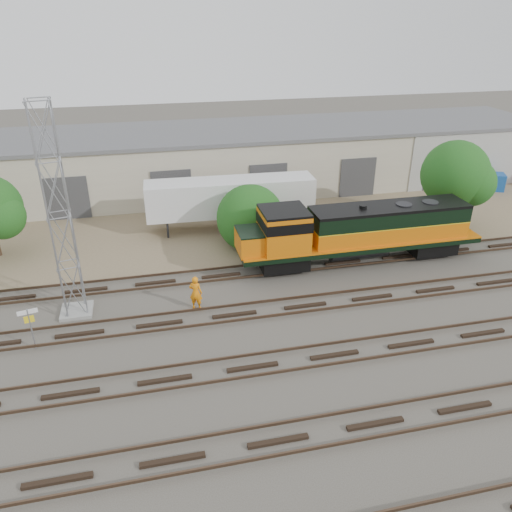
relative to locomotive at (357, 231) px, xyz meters
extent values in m
plane|color=#47423A|center=(-4.76, -6.00, -2.21)|extent=(140.00, 140.00, 0.00)
cube|color=#726047|center=(-4.76, 9.00, -2.20)|extent=(80.00, 16.00, 0.02)
cube|color=#4C3828|center=(-4.76, -17.25, -2.00)|extent=(80.00, 0.08, 0.14)
cube|color=black|center=(-4.76, -13.50, -2.14)|extent=(80.00, 2.40, 0.14)
cube|color=#4C3828|center=(-4.76, -14.25, -2.00)|extent=(80.00, 0.08, 0.14)
cube|color=#4C3828|center=(-4.76, -12.75, -2.00)|extent=(80.00, 0.08, 0.14)
cube|color=black|center=(-4.76, -9.00, -2.14)|extent=(80.00, 2.40, 0.14)
cube|color=#4C3828|center=(-4.76, -9.75, -2.00)|extent=(80.00, 0.08, 0.14)
cube|color=#4C3828|center=(-4.76, -8.25, -2.00)|extent=(80.00, 0.08, 0.14)
cube|color=black|center=(-4.76, -4.50, -2.14)|extent=(80.00, 2.40, 0.14)
cube|color=#4C3828|center=(-4.76, -5.25, -2.00)|extent=(80.00, 0.08, 0.14)
cube|color=#4C3828|center=(-4.76, -3.75, -2.00)|extent=(80.00, 0.08, 0.14)
cube|color=black|center=(-4.76, 0.00, -2.14)|extent=(80.00, 2.40, 0.14)
cube|color=#4C3828|center=(-4.76, -0.75, -2.00)|extent=(80.00, 0.08, 0.14)
cube|color=#4C3828|center=(-4.76, 0.75, -2.00)|extent=(80.00, 0.08, 0.14)
cube|color=#BDB79E|center=(-4.76, 17.00, 0.29)|extent=(58.00, 10.00, 5.00)
cube|color=#59595B|center=(-4.76, 17.00, 2.94)|extent=(58.40, 10.40, 0.30)
cube|color=#999993|center=(17.24, 11.95, 0.29)|extent=(14.00, 0.10, 5.00)
cube|color=#333335|center=(-18.76, 11.94, -0.51)|extent=(3.20, 0.12, 3.40)
cube|color=#333335|center=(-10.76, 11.94, -0.51)|extent=(3.20, 0.12, 3.40)
cube|color=#333335|center=(-2.76, 11.94, -0.51)|extent=(3.20, 0.12, 3.40)
cube|color=#333335|center=(5.24, 11.94, -0.51)|extent=(3.20, 0.12, 3.40)
cube|color=#333335|center=(13.24, 11.94, -0.51)|extent=(3.20, 0.12, 3.40)
cube|color=black|center=(-4.82, 0.00, -1.46)|extent=(2.96, 2.22, 0.93)
cube|color=black|center=(5.37, 0.00, -1.46)|extent=(2.96, 2.22, 0.93)
cube|color=black|center=(0.28, 0.00, -0.84)|extent=(15.75, 2.78, 0.32)
cylinder|color=black|center=(0.28, 0.00, -1.42)|extent=(3.89, 1.02, 1.02)
cube|color=#C96109|center=(2.13, 0.00, -0.12)|extent=(10.19, 2.41, 1.11)
cube|color=black|center=(2.13, 0.00, 0.90)|extent=(10.19, 2.41, 0.93)
cube|color=black|center=(2.13, 0.00, 1.45)|extent=(10.19, 2.41, 0.19)
cube|color=#C96109|center=(-4.82, 0.00, 0.53)|extent=(2.78, 2.78, 2.41)
cube|color=black|center=(-4.82, 0.00, 1.81)|extent=(2.78, 2.78, 0.15)
cube|color=#C96109|center=(-6.95, 0.00, -0.03)|extent=(1.48, 2.22, 1.30)
cube|color=gray|center=(-17.09, -2.26, -2.11)|extent=(1.66, 1.66, 0.20)
cylinder|color=gray|center=(-17.59, -1.76, 3.52)|extent=(0.08, 0.08, 11.06)
cylinder|color=gray|center=(-16.58, -1.76, 3.52)|extent=(0.08, 0.08, 11.06)
cylinder|color=gray|center=(-17.59, -2.77, 3.52)|extent=(0.08, 0.08, 11.06)
cylinder|color=gray|center=(-16.58, -2.77, 3.52)|extent=(0.08, 0.08, 11.06)
cylinder|color=gray|center=(-18.76, -5.15, -1.09)|extent=(0.07, 0.07, 2.24)
cube|color=white|center=(-18.76, -5.15, -0.12)|extent=(0.90, 0.24, 0.22)
cube|color=yellow|center=(-18.76, -5.15, -0.53)|extent=(0.46, 0.14, 0.36)
imported|color=orange|center=(-10.67, -3.27, -1.22)|extent=(0.85, 0.73, 1.98)
cube|color=silver|center=(-6.79, 7.36, 0.30)|extent=(12.37, 2.92, 2.55)
cube|color=black|center=(-1.97, 7.18, -1.73)|extent=(2.36, 2.45, 0.94)
cube|color=black|center=(-11.55, 6.60, -1.59)|extent=(0.14, 0.14, 1.23)
cube|color=black|center=(-11.47, 8.49, -1.59)|extent=(0.14, 0.14, 1.23)
cube|color=#164C9B|center=(18.14, 10.77, -1.46)|extent=(2.07, 2.02, 1.50)
sphere|color=#154C18|center=(-21.92, 5.60, 0.78)|extent=(2.95, 2.95, 2.95)
cylinder|color=#382619|center=(-6.02, 4.03, -2.00)|extent=(0.32, 0.32, 0.42)
sphere|color=#154C18|center=(-6.02, 4.03, -0.16)|extent=(4.63, 4.63, 4.63)
sphere|color=#154C18|center=(-5.10, 3.34, -0.63)|extent=(3.24, 3.24, 3.24)
cylinder|color=#382619|center=(9.15, 3.98, -0.99)|extent=(0.28, 0.28, 2.43)
sphere|color=#154C18|center=(9.15, 3.98, 1.92)|extent=(4.85, 4.85, 4.85)
sphere|color=#154C18|center=(10.12, 3.25, 1.43)|extent=(3.40, 3.40, 3.40)
camera|label=1|loc=(-12.68, -26.84, 12.69)|focal=35.00mm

